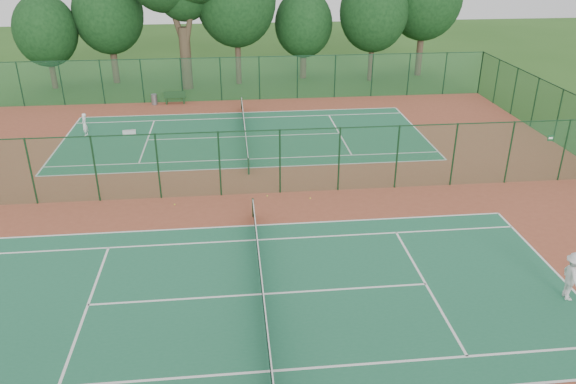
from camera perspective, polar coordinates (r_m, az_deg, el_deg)
The scene contains 17 objects.
ground at distance 29.40m, azimuth -3.79°, elevation -0.19°, with size 120.00×120.00×0.00m, color #28541A.
red_pad at distance 29.40m, azimuth -3.79°, elevation -0.18°, with size 40.00×36.00×0.01m, color brown.
court_near at distance 21.59m, azimuth -2.69°, elevation -10.34°, with size 23.77×10.97×0.01m, color #206645.
court_far at distance 37.73m, azimuth -4.41°, elevation 5.63°, with size 23.77×10.97×0.01m, color #206542.
fence_north at distance 45.88m, azimuth -4.89°, elevation 11.41°, with size 40.00×0.09×3.50m.
fence_divider at distance 28.69m, azimuth -3.89°, elevation 2.99°, with size 40.00×0.09×3.50m.
tennis_net_near at distance 21.29m, azimuth -2.72°, elevation -9.17°, with size 0.10×12.90×0.97m.
tennis_net_far at distance 37.56m, azimuth -4.44°, elevation 6.40°, with size 0.10×12.90×0.97m.
player_near at distance 23.31m, azimuth 26.96°, elevation -7.64°, with size 1.24×0.71×1.92m, color silver.
player_far at distance 39.89m, azimuth -19.97°, elevation 6.44°, with size 0.56×0.37×1.55m, color white.
trash_bin at distance 45.98m, azimuth -13.43°, elevation 9.14°, with size 0.47×0.47×0.84m, color slate.
bench at distance 45.81m, azimuth -11.41°, elevation 9.42°, with size 1.71×0.54×1.05m.
kit_bag at distance 39.36m, azimuth -15.82°, elevation 5.82°, with size 0.86×0.32×0.32m, color silver.
stray_ball_a at distance 29.05m, azimuth -2.12°, elevation -0.38°, with size 0.06×0.06×0.06m, color #C4E034.
stray_ball_b at distance 28.79m, azimuth 2.27°, elevation -0.62°, with size 0.08×0.08×0.08m, color yellow.
stray_ball_c at distance 28.68m, azimuth -11.45°, elevation -1.24°, with size 0.08×0.08×0.08m, color gold.
evergreen_row at distance 52.37m, azimuth -4.45°, elevation 11.16°, with size 39.00×5.00×12.00m, color black, non-canonical shape.
Camera 1 is at (-0.85, -26.59, 12.51)m, focal length 35.00 mm.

